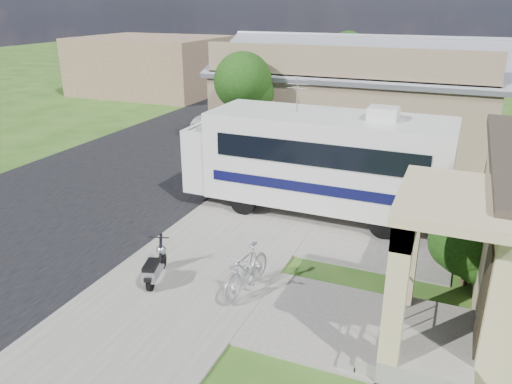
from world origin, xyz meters
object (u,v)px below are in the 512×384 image
at_px(motorhome, 318,158).
at_px(van, 275,95).
at_px(pickup_truck, 236,118).
at_px(shrub, 475,234).
at_px(garden_hose, 391,312).
at_px(scooter, 155,267).
at_px(bicycle, 246,272).

relative_size(motorhome, van, 1.38).
xyz_separation_m(pickup_truck, van, (-0.31, 6.58, 0.12)).
distance_m(motorhome, pickup_truck, 11.01).
height_order(motorhome, pickup_truck, motorhome).
bearing_deg(shrub, van, 123.26).
bearing_deg(shrub, pickup_truck, 135.17).
height_order(pickup_truck, van, van).
bearing_deg(motorhome, shrub, -31.02).
xyz_separation_m(shrub, pickup_truck, (-11.51, 11.44, -0.59)).
distance_m(motorhome, garden_hose, 6.14).
height_order(shrub, van, shrub).
distance_m(scooter, bicycle, 2.28).
distance_m(bicycle, van, 21.67).
bearing_deg(motorhome, pickup_truck, 129.03).
bearing_deg(garden_hose, van, 117.12).
relative_size(scooter, garden_hose, 3.19).
xyz_separation_m(scooter, garden_hose, (5.52, 0.82, -0.34)).
bearing_deg(garden_hose, bicycle, -173.40).
bearing_deg(bicycle, van, 116.73).
bearing_deg(van, scooter, -78.39).
distance_m(shrub, van, 21.55).
height_order(shrub, garden_hose, shrub).
bearing_deg(bicycle, garden_hose, 14.43).
relative_size(motorhome, pickup_truck, 1.52).
xyz_separation_m(motorhome, garden_hose, (3.17, -4.97, -1.71)).
bearing_deg(bicycle, pickup_truck, 123.57).
relative_size(motorhome, bicycle, 4.37).
height_order(motorhome, bicycle, motorhome).
relative_size(shrub, scooter, 1.81).
xyz_separation_m(bicycle, pickup_truck, (-6.71, 13.92, 0.19)).
bearing_deg(van, bicycle, -72.36).
relative_size(van, garden_hose, 13.19).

